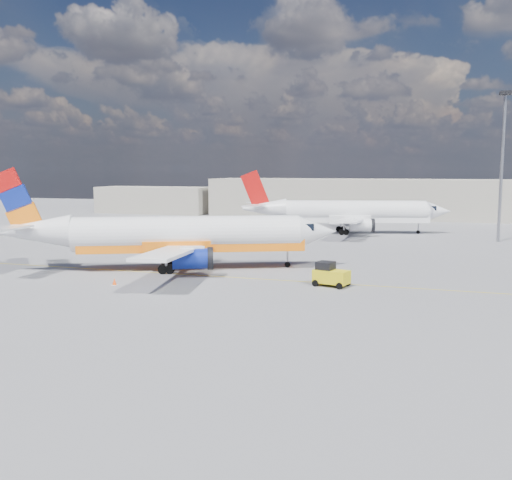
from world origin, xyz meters
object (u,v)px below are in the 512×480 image
(second_jet, at_px, (349,212))
(traffic_cone, at_px, (114,282))
(main_jet, at_px, (177,236))
(gse_tug, at_px, (330,275))

(second_jet, xyz_separation_m, traffic_cone, (-13.63, -46.69, -3.03))
(main_jet, distance_m, traffic_cone, 9.62)
(second_jet, bearing_deg, main_jet, -121.99)
(gse_tug, distance_m, traffic_cone, 18.92)
(traffic_cone, bearing_deg, main_jet, 78.43)
(main_jet, distance_m, gse_tug, 16.88)
(main_jet, height_order, traffic_cone, main_jet)
(gse_tug, bearing_deg, traffic_cone, -148.04)
(main_jet, xyz_separation_m, second_jet, (11.81, 37.79, -0.13))
(main_jet, bearing_deg, second_jet, 48.97)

